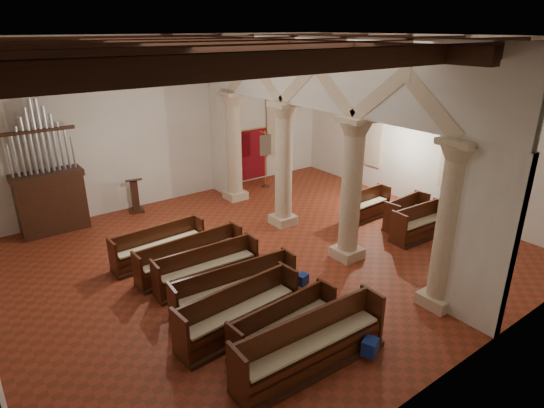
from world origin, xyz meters
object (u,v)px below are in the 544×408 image
Objects in this scene: nave_pew_0 at (311,352)px; aisle_pew_0 at (419,228)px; pipe_organ at (49,191)px; processional_banner at (265,168)px; lectern at (135,197)px.

nave_pew_0 is 1.65× the size of aisle_pew_0.
pipe_organ reaches higher than processional_banner.
lectern is at bearing 133.30° from aisle_pew_0.
processional_banner reaches higher than aisle_pew_0.
nave_pew_0 is at bearing -157.21° from aisle_pew_0.
pipe_organ is 1.86× the size of processional_banner.
lectern reaches higher than nave_pew_0.
pipe_organ is 2.84m from lectern.
pipe_organ reaches higher than lectern.
lectern is (2.72, -0.01, -0.82)m from pipe_organ.
lectern is 9.81m from nave_pew_0.
pipe_organ is at bearing 177.29° from processional_banner.
processional_banner is at bearing -3.98° from pipe_organ.
processional_banner is (5.34, -0.55, 0.25)m from lectern.
nave_pew_0 is at bearing -76.03° from pipe_organ.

